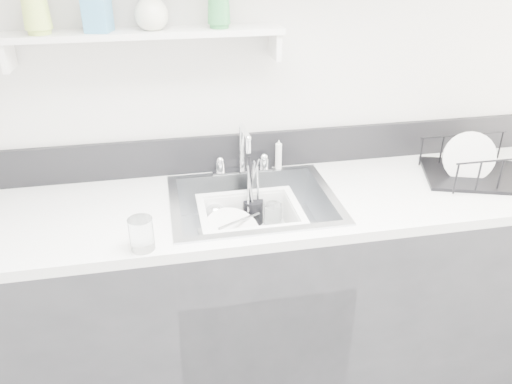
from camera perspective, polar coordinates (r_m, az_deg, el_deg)
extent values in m
cube|color=silver|center=(2.07, -1.93, 12.34)|extent=(3.50, 0.02, 2.60)
cube|color=#2A2A2D|center=(2.20, -0.26, -11.96)|extent=(3.20, 0.62, 0.88)
cube|color=silver|center=(1.94, -0.29, -1.43)|extent=(3.20, 0.62, 0.04)
cube|color=black|center=(2.16, -1.80, 4.64)|extent=(3.20, 0.02, 0.16)
cube|color=silver|center=(2.16, -1.58, 2.44)|extent=(0.26, 0.06, 0.02)
cylinder|color=silver|center=(2.13, -4.11, 2.89)|extent=(0.04, 0.04, 0.05)
cylinder|color=silver|center=(2.16, 0.90, 3.30)|extent=(0.04, 0.04, 0.05)
cylinder|color=silver|center=(2.11, -1.62, 4.95)|extent=(0.02, 0.02, 0.20)
cylinder|color=silver|center=(2.01, -1.29, 6.92)|extent=(0.02, 0.15, 0.02)
cylinder|color=white|center=(2.16, 2.60, 4.28)|extent=(0.03, 0.03, 0.14)
cube|color=silver|center=(1.93, -12.48, 17.33)|extent=(1.00, 0.16, 0.02)
cube|color=silver|center=(2.00, -26.51, 13.80)|extent=(0.02, 0.14, 0.10)
cube|color=silver|center=(1.99, 2.19, 16.47)|extent=(0.02, 0.14, 0.10)
cylinder|color=white|center=(1.96, -2.42, -5.46)|extent=(0.23, 0.23, 0.01)
cylinder|color=white|center=(1.96, -2.30, -5.01)|extent=(0.22, 0.22, 0.01)
cylinder|color=white|center=(1.93, -2.74, -4.30)|extent=(0.26, 0.25, 0.09)
cylinder|color=black|center=(2.06, -0.32, -2.22)|extent=(0.08, 0.08, 0.10)
cylinder|color=silver|center=(2.02, -0.71, 0.17)|extent=(0.01, 0.05, 0.20)
cylinder|color=silver|center=(2.02, 0.11, -0.25)|extent=(0.02, 0.04, 0.18)
cylinder|color=black|center=(2.01, -0.63, 0.64)|extent=(0.01, 0.06, 0.22)
cylinder|color=white|center=(2.03, 1.92, -2.75)|extent=(0.07, 0.07, 0.10)
cylinder|color=white|center=(1.66, -12.96, -4.70)|extent=(0.10, 0.10, 0.11)
imported|color=white|center=(1.95, 3.12, -5.40)|extent=(0.14, 0.14, 0.03)
imported|color=#4790BA|center=(1.91, -17.81, 19.77)|extent=(0.10, 0.11, 0.19)
imported|color=beige|center=(1.91, -11.93, 19.93)|extent=(0.12, 0.12, 0.15)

